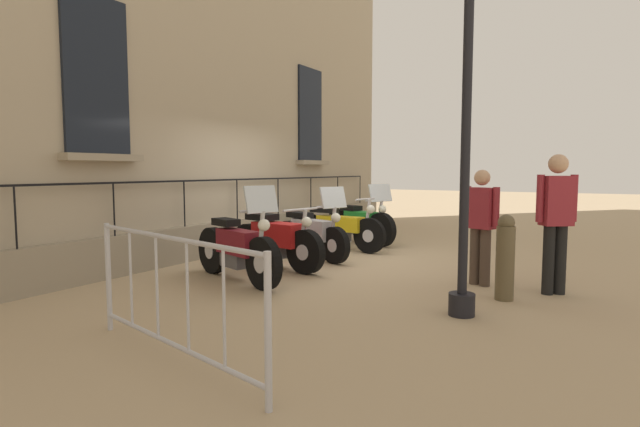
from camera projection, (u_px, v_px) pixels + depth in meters
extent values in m
plane|color=tan|center=(319.00, 259.00, 8.81)|extent=(60.00, 60.00, 0.00)
cube|color=tan|center=(217.00, 38.00, 9.56)|extent=(0.60, 13.25, 8.14)
cube|color=gray|center=(236.00, 235.00, 9.70)|extent=(0.20, 13.25, 0.61)
cube|color=black|center=(310.00, 115.00, 12.03)|extent=(0.06, 1.03, 2.19)
cube|color=gray|center=(313.00, 162.00, 12.09)|extent=(0.24, 1.23, 0.10)
cube|color=black|center=(96.00, 75.00, 6.98)|extent=(0.06, 1.03, 2.19)
cube|color=gray|center=(103.00, 157.00, 7.04)|extent=(0.24, 1.23, 0.10)
cube|color=black|center=(237.00, 180.00, 9.59)|extent=(0.03, 11.13, 0.03)
cylinder|color=black|center=(15.00, 218.00, 6.01)|extent=(0.02, 0.02, 0.77)
cylinder|color=black|center=(114.00, 210.00, 7.21)|extent=(0.02, 0.02, 0.77)
cylinder|color=black|center=(184.00, 204.00, 8.41)|extent=(0.02, 0.02, 0.77)
cylinder|color=black|center=(237.00, 200.00, 9.62)|extent=(0.02, 0.02, 0.77)
cylinder|color=black|center=(278.00, 196.00, 10.82)|extent=(0.02, 0.02, 0.77)
cylinder|color=black|center=(311.00, 194.00, 12.03)|extent=(0.02, 0.02, 0.77)
cylinder|color=black|center=(338.00, 191.00, 13.23)|extent=(0.02, 0.02, 0.77)
cylinder|color=black|center=(360.00, 190.00, 14.44)|extent=(0.02, 0.02, 0.77)
cylinder|color=black|center=(263.00, 263.00, 6.50)|extent=(0.70, 0.36, 0.70)
cylinder|color=silver|center=(263.00, 263.00, 6.50)|extent=(0.28, 0.22, 0.24)
cylinder|color=black|center=(213.00, 250.00, 7.55)|extent=(0.70, 0.36, 0.70)
cylinder|color=silver|center=(213.00, 250.00, 7.55)|extent=(0.28, 0.22, 0.24)
cube|color=maroon|center=(238.00, 242.00, 6.97)|extent=(0.83, 0.52, 0.34)
cube|color=#4C4C51|center=(234.00, 258.00, 7.06)|extent=(0.52, 0.36, 0.24)
cube|color=black|center=(226.00, 222.00, 7.19)|extent=(0.50, 0.37, 0.10)
cylinder|color=silver|center=(261.00, 237.00, 6.51)|extent=(0.17, 0.11, 0.69)
cylinder|color=silver|center=(259.00, 211.00, 6.51)|extent=(0.23, 0.54, 0.04)
sphere|color=white|center=(264.00, 225.00, 6.44)|extent=(0.16, 0.16, 0.16)
cylinder|color=silver|center=(238.00, 264.00, 7.28)|extent=(0.70, 0.32, 0.08)
cube|color=silver|center=(261.00, 199.00, 6.46)|extent=(0.28, 0.48, 0.36)
cylinder|color=black|center=(306.00, 252.00, 7.49)|extent=(0.69, 0.27, 0.67)
cylinder|color=silver|center=(306.00, 252.00, 7.49)|extent=(0.26, 0.21, 0.23)
cylinder|color=black|center=(249.00, 244.00, 8.31)|extent=(0.69, 0.27, 0.67)
cylinder|color=silver|center=(249.00, 244.00, 8.31)|extent=(0.26, 0.21, 0.23)
cube|color=red|center=(278.00, 234.00, 7.85)|extent=(0.92, 0.49, 0.36)
cube|color=#4C4C51|center=(273.00, 249.00, 7.94)|extent=(0.57, 0.36, 0.23)
cube|color=black|center=(262.00, 217.00, 8.06)|extent=(0.54, 0.39, 0.10)
cylinder|color=silver|center=(303.00, 231.00, 7.50)|extent=(0.17, 0.09, 0.64)
cylinder|color=silver|center=(301.00, 210.00, 7.50)|extent=(0.17, 0.73, 0.04)
sphere|color=white|center=(306.00, 222.00, 7.44)|extent=(0.16, 0.16, 0.16)
cylinder|color=silver|center=(274.00, 254.00, 8.20)|extent=(0.79, 0.23, 0.08)
cylinder|color=black|center=(335.00, 245.00, 8.31)|extent=(0.63, 0.33, 0.62)
cylinder|color=silver|center=(335.00, 245.00, 8.31)|extent=(0.25, 0.21, 0.22)
cylinder|color=black|center=(289.00, 237.00, 9.27)|extent=(0.63, 0.33, 0.62)
cylinder|color=silver|center=(289.00, 237.00, 9.27)|extent=(0.25, 0.21, 0.22)
cube|color=#B2B2BC|center=(312.00, 229.00, 8.73)|extent=(0.91, 0.56, 0.34)
cube|color=#4C4C51|center=(309.00, 243.00, 8.83)|extent=(0.57, 0.39, 0.22)
cube|color=black|center=(300.00, 215.00, 8.98)|extent=(0.54, 0.40, 0.10)
cylinder|color=silver|center=(333.00, 226.00, 8.31)|extent=(0.17, 0.11, 0.65)
cylinder|color=silver|center=(331.00, 206.00, 8.32)|extent=(0.24, 0.60, 0.04)
sphere|color=white|center=(336.00, 218.00, 8.25)|extent=(0.16, 0.16, 0.16)
cylinder|color=silver|center=(309.00, 247.00, 9.07)|extent=(0.76, 0.34, 0.08)
cube|color=silver|center=(333.00, 198.00, 8.27)|extent=(0.29, 0.52, 0.36)
cylinder|color=black|center=(369.00, 236.00, 9.33)|extent=(0.68, 0.20, 0.67)
cylinder|color=silver|center=(369.00, 236.00, 9.33)|extent=(0.25, 0.15, 0.23)
cylinder|color=black|center=(309.00, 230.00, 10.24)|extent=(0.68, 0.20, 0.67)
cylinder|color=silver|center=(309.00, 230.00, 10.24)|extent=(0.25, 0.15, 0.23)
cube|color=gold|center=(340.00, 224.00, 9.74)|extent=(1.01, 0.42, 0.29)
cube|color=#4C4C51|center=(336.00, 234.00, 9.82)|extent=(0.62, 0.31, 0.23)
cube|color=black|center=(324.00, 210.00, 9.96)|extent=(0.58, 0.33, 0.10)
cylinder|color=silver|center=(367.00, 217.00, 9.33)|extent=(0.17, 0.08, 0.69)
cylinder|color=silver|center=(365.00, 199.00, 9.33)|extent=(0.13, 0.60, 0.04)
sphere|color=white|center=(371.00, 209.00, 9.28)|extent=(0.16, 0.16, 0.16)
cylinder|color=silver|center=(333.00, 238.00, 10.07)|extent=(0.88, 0.21, 0.08)
cylinder|color=black|center=(381.00, 230.00, 10.15)|extent=(0.70, 0.38, 0.69)
cylinder|color=silver|center=(381.00, 230.00, 10.15)|extent=(0.28, 0.24, 0.24)
cylinder|color=black|center=(339.00, 224.00, 11.14)|extent=(0.70, 0.38, 0.69)
cylinder|color=silver|center=(339.00, 224.00, 11.14)|extent=(0.28, 0.24, 0.24)
cube|color=#1E842D|center=(361.00, 218.00, 10.59)|extent=(0.81, 0.57, 0.30)
cube|color=#4C4C51|center=(358.00, 228.00, 10.69)|extent=(0.51, 0.40, 0.24)
cube|color=black|center=(351.00, 208.00, 10.81)|extent=(0.49, 0.42, 0.10)
cylinder|color=silver|center=(380.00, 215.00, 10.16)|extent=(0.17, 0.11, 0.61)
cylinder|color=silver|center=(378.00, 200.00, 10.18)|extent=(0.29, 0.68, 0.04)
sphere|color=white|center=(382.00, 209.00, 10.10)|extent=(0.16, 0.16, 0.16)
cylinder|color=silver|center=(359.00, 233.00, 10.92)|extent=(0.65, 0.31, 0.08)
cube|color=silver|center=(380.00, 193.00, 10.12)|extent=(0.32, 0.59, 0.36)
cylinder|color=black|center=(462.00, 304.00, 5.37)|extent=(0.28, 0.28, 0.24)
cylinder|color=black|center=(467.00, 97.00, 5.18)|extent=(0.10, 0.10, 4.63)
cylinder|color=#B7B7BF|center=(108.00, 277.00, 4.85)|extent=(0.05, 0.05, 1.05)
cylinder|color=#B7B7BF|center=(268.00, 333.00, 3.19)|extent=(0.05, 0.05, 1.05)
cylinder|color=#B7B7BF|center=(170.00, 238.00, 3.98)|extent=(2.33, 0.63, 0.04)
cylinder|color=#B7B7BF|center=(173.00, 344.00, 4.06)|extent=(2.33, 0.63, 0.04)
cylinder|color=#B7B7BF|center=(131.00, 277.00, 4.51)|extent=(0.02, 0.02, 0.87)
cylinder|color=#B7B7BF|center=(157.00, 285.00, 4.18)|extent=(0.02, 0.02, 0.87)
cylinder|color=#B7B7BF|center=(188.00, 295.00, 3.85)|extent=(0.02, 0.02, 0.87)
cylinder|color=#B7B7BF|center=(224.00, 307.00, 3.52)|extent=(0.02, 0.02, 0.87)
cylinder|color=brown|center=(505.00, 263.00, 5.99)|extent=(0.22, 0.22, 0.89)
sphere|color=brown|center=(506.00, 223.00, 5.94)|extent=(0.20, 0.20, 0.20)
cylinder|color=black|center=(560.00, 260.00, 6.27)|extent=(0.14, 0.14, 0.87)
cylinder|color=black|center=(548.00, 260.00, 6.26)|extent=(0.14, 0.14, 0.87)
cube|color=maroon|center=(557.00, 201.00, 6.20)|extent=(0.42, 0.39, 0.62)
sphere|color=tan|center=(558.00, 164.00, 6.16)|extent=(0.24, 0.24, 0.24)
cylinder|color=maroon|center=(574.00, 198.00, 6.22)|extent=(0.09, 0.09, 0.59)
cylinder|color=maroon|center=(540.00, 198.00, 6.17)|extent=(0.09, 0.09, 0.59)
cylinder|color=#47382D|center=(475.00, 256.00, 6.83)|extent=(0.14, 0.14, 0.77)
cylinder|color=#47382D|center=(485.00, 258.00, 6.71)|extent=(0.14, 0.14, 0.77)
cube|color=maroon|center=(481.00, 208.00, 6.71)|extent=(0.42, 0.34, 0.55)
sphere|color=tan|center=(482.00, 178.00, 6.68)|extent=(0.21, 0.21, 0.21)
cylinder|color=maroon|center=(468.00, 205.00, 6.88)|extent=(0.09, 0.09, 0.52)
cylinder|color=maroon|center=(496.00, 207.00, 6.54)|extent=(0.09, 0.09, 0.52)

